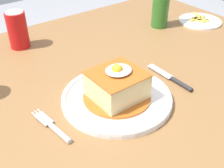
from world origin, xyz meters
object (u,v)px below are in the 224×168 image
object	(u,v)px
soda_can	(18,30)
side_plate_fries	(200,21)
fork	(54,128)
beer_bottle_green	(161,1)
knife	(175,80)
main_plate	(117,97)

from	to	relation	value
soda_can	side_plate_fries	xyz separation A→B (m)	(0.67, -0.24, -0.06)
fork	beer_bottle_green	bearing A→B (deg)	24.29
knife	soda_can	xyz separation A→B (m)	(-0.26, 0.47, 0.06)
knife	side_plate_fries	bearing A→B (deg)	29.85
fork	knife	size ratio (longest dim) A/B	0.86
fork	soda_can	xyz separation A→B (m)	(0.10, 0.44, 0.06)
knife	beer_bottle_green	size ratio (longest dim) A/B	0.62
main_plate	soda_can	bearing A→B (deg)	99.60
fork	knife	distance (m)	0.36
main_plate	soda_can	distance (m)	0.45
soda_can	side_plate_fries	size ratio (longest dim) A/B	0.73
knife	beer_bottle_green	world-z (taller)	beer_bottle_green
fork	side_plate_fries	distance (m)	0.80
main_plate	soda_can	size ratio (longest dim) A/B	2.28
main_plate	knife	world-z (taller)	main_plate
side_plate_fries	soda_can	bearing A→B (deg)	160.32
fork	side_plate_fries	xyz separation A→B (m)	(0.77, 0.20, -0.00)
beer_bottle_green	fork	bearing A→B (deg)	-155.71
fork	beer_bottle_green	xyz separation A→B (m)	(0.61, 0.28, 0.09)
knife	soda_can	distance (m)	0.54
side_plate_fries	beer_bottle_green	bearing A→B (deg)	155.33
beer_bottle_green	side_plate_fries	distance (m)	0.20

